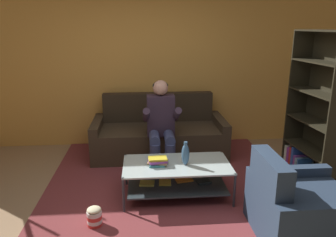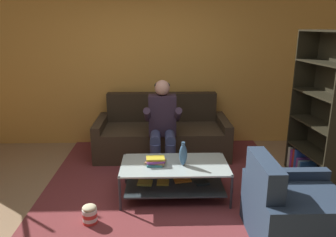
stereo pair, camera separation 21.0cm
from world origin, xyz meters
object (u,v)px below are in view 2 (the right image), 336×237
(armchair, at_px, (295,214))
(popcorn_tub, at_px, (90,214))
(coffee_table, at_px, (174,175))
(bookshelf, at_px, (320,120))
(vase, at_px, (183,154))
(couch, at_px, (162,135))
(person_seated_center, at_px, (162,122))
(book_stack, at_px, (155,161))

(armchair, bearing_deg, popcorn_tub, 170.51)
(coffee_table, relative_size, bookshelf, 0.65)
(coffee_table, xyz_separation_m, popcorn_tub, (-0.88, -0.55, -0.17))
(vase, bearing_deg, armchair, -40.65)
(couch, distance_m, coffee_table, 1.36)
(person_seated_center, distance_m, popcorn_tub, 1.66)
(coffee_table, height_order, book_stack, book_stack)
(book_stack, relative_size, bookshelf, 0.13)
(book_stack, height_order, armchair, armchair)
(armchair, height_order, popcorn_tub, armchair)
(book_stack, distance_m, popcorn_tub, 0.92)
(couch, bearing_deg, bookshelf, -25.48)
(popcorn_tub, bearing_deg, armchair, -9.49)
(person_seated_center, xyz_separation_m, coffee_table, (0.13, -0.82, -0.40))
(person_seated_center, bearing_deg, vase, -75.36)
(bookshelf, bearing_deg, person_seated_center, 168.43)
(popcorn_tub, bearing_deg, couch, 68.30)
(couch, height_order, bookshelf, bookshelf)
(couch, xyz_separation_m, vase, (0.22, -1.39, 0.24))
(book_stack, bearing_deg, armchair, -33.46)
(coffee_table, bearing_deg, person_seated_center, 98.71)
(book_stack, bearing_deg, bookshelf, 11.73)
(bookshelf, relative_size, popcorn_tub, 9.07)
(bookshelf, bearing_deg, couch, 154.52)
(armchair, bearing_deg, vase, 139.35)
(couch, relative_size, person_seated_center, 1.63)
(coffee_table, bearing_deg, couch, 95.27)
(person_seated_center, bearing_deg, bookshelf, -11.57)
(couch, height_order, book_stack, couch)
(vase, height_order, bookshelf, bookshelf)
(couch, bearing_deg, person_seated_center, -90.00)
(couch, distance_m, vase, 1.43)
(armchair, bearing_deg, person_seated_center, 125.32)
(person_seated_center, xyz_separation_m, popcorn_tub, (-0.76, -1.36, -0.57))
(coffee_table, distance_m, armchair, 1.38)
(coffee_table, bearing_deg, popcorn_tub, -148.27)
(bookshelf, relative_size, armchair, 2.19)
(couch, relative_size, armchair, 2.32)
(bookshelf, height_order, popcorn_tub, bookshelf)
(coffee_table, xyz_separation_m, vase, (0.10, -0.04, 0.27))
(couch, xyz_separation_m, popcorn_tub, (-0.76, -1.90, -0.19))
(couch, distance_m, person_seated_center, 0.66)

